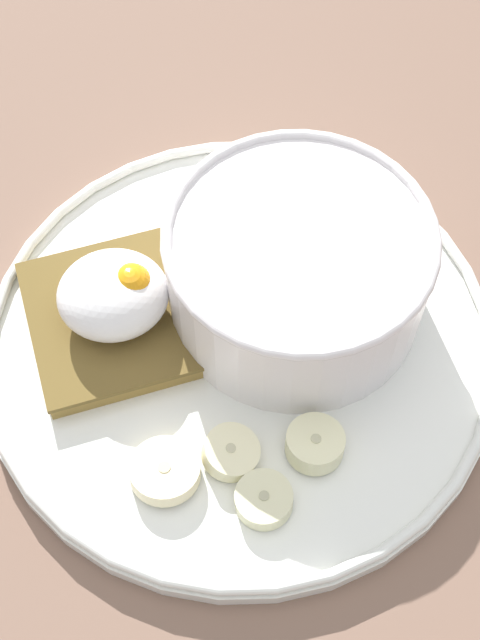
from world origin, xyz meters
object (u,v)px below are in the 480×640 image
Objects in this scene: banana_slice_front at (231,452)px; banana_slice_back at (165,471)px; banana_slice_left at (272,499)px; banana_slice_right at (315,444)px; oatmeal_bowl at (297,269)px; toast_slice at (118,317)px; poached_egg at (115,294)px.

banana_slice_back is (-3.28, -0.51, -0.10)cm from banana_slice_front.
banana_slice_back is at bearing 157.79° from banana_slice_left.
banana_slice_front is at bearing 178.72° from banana_slice_right.
banana_slice_right reaches higher than banana_slice_back.
oatmeal_bowl reaches higher than banana_slice_right.
toast_slice is at bearing 121.04° from banana_slice_front.
banana_slice_left is at bearing -56.47° from banana_slice_front.
banana_slice_front reaches higher than banana_slice_back.
banana_slice_left is at bearing -58.81° from poached_egg.
banana_slice_front is (-4.51, -8.58, -2.54)cm from oatmeal_bowl.
banana_slice_left is (1.68, -2.54, -0.10)cm from banana_slice_front.
banana_slice_right is (2.46, 2.45, 0.14)cm from banana_slice_left.
poached_egg is (0.11, 0.00, 2.23)cm from toast_slice.
banana_slice_front is at bearing 123.53° from banana_slice_left.
banana_slice_left is (-2.82, -11.12, -2.64)cm from oatmeal_bowl.
banana_slice_right is at bearing 44.81° from banana_slice_left.
banana_slice_front reaches higher than banana_slice_left.
toast_slice is at bearing 121.63° from banana_slice_left.
toast_slice and banana_slice_left have the same top height.
toast_slice is 2.97× the size of banana_slice_right.
poached_egg is 2.02× the size of banana_slice_right.
oatmeal_bowl is at bearing 1.26° from poached_egg.
banana_slice_right reaches higher than banana_slice_left.
oatmeal_bowl is 3.34× the size of banana_slice_back.
oatmeal_bowl is 1.88× the size of poached_egg.
banana_slice_back is (1.65, -8.89, -2.36)cm from poached_egg.
banana_slice_back is 7.44cm from banana_slice_right.
toast_slice is at bearing 101.21° from banana_slice_back.
banana_slice_front is (4.93, -8.38, -2.27)cm from poached_egg.
banana_slice_right is (4.14, -0.09, 0.04)cm from banana_slice_front.
banana_slice_right is (-0.36, -8.68, -2.50)cm from oatmeal_bowl.
banana_slice_back is at bearing -176.75° from banana_slice_right.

